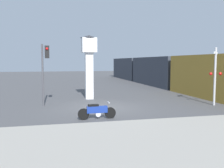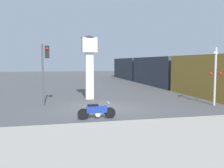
{
  "view_description": "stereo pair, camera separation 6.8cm",
  "coord_description": "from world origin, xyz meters",
  "px_view_note": "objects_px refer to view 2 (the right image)",
  "views": [
    {
      "loc": [
        -2.9,
        -14.87,
        2.85
      ],
      "look_at": [
        0.84,
        1.0,
        1.39
      ],
      "focal_mm": 40.0,
      "sensor_mm": 36.0,
      "label": 1
    },
    {
      "loc": [
        -2.83,
        -14.89,
        2.85
      ],
      "look_at": [
        0.84,
        1.0,
        1.39
      ],
      "focal_mm": 40.0,
      "sensor_mm": 36.0,
      "label": 2
    }
  ],
  "objects_px": {
    "traffic_light": "(45,63)",
    "motorcycle": "(97,111)",
    "clock_tower": "(89,57)",
    "railroad_crossing_signal": "(215,74)",
    "freight_train": "(158,71)"
  },
  "relations": [
    {
      "from": "clock_tower",
      "to": "traffic_light",
      "type": "distance_m",
      "value": 4.01
    },
    {
      "from": "clock_tower",
      "to": "traffic_light",
      "type": "bearing_deg",
      "value": -143.01
    },
    {
      "from": "freight_train",
      "to": "traffic_light",
      "type": "height_order",
      "value": "traffic_light"
    },
    {
      "from": "traffic_light",
      "to": "motorcycle",
      "type": "bearing_deg",
      "value": -59.98
    },
    {
      "from": "motorcycle",
      "to": "traffic_light",
      "type": "height_order",
      "value": "traffic_light"
    },
    {
      "from": "railroad_crossing_signal",
      "to": "clock_tower",
      "type": "bearing_deg",
      "value": 148.01
    },
    {
      "from": "clock_tower",
      "to": "railroad_crossing_signal",
      "type": "xyz_separation_m",
      "value": [
        7.57,
        -4.73,
        -1.16
      ]
    },
    {
      "from": "railroad_crossing_signal",
      "to": "freight_train",
      "type": "bearing_deg",
      "value": 81.06
    },
    {
      "from": "motorcycle",
      "to": "railroad_crossing_signal",
      "type": "distance_m",
      "value": 8.6
    },
    {
      "from": "motorcycle",
      "to": "traffic_light",
      "type": "xyz_separation_m",
      "value": [
        -2.59,
        4.48,
        2.33
      ]
    },
    {
      "from": "motorcycle",
      "to": "freight_train",
      "type": "bearing_deg",
      "value": 56.86
    },
    {
      "from": "clock_tower",
      "to": "railroad_crossing_signal",
      "type": "bearing_deg",
      "value": -31.99
    },
    {
      "from": "railroad_crossing_signal",
      "to": "motorcycle",
      "type": "bearing_deg",
      "value": -165.3
    },
    {
      "from": "traffic_light",
      "to": "railroad_crossing_signal",
      "type": "distance_m",
      "value": 11.02
    },
    {
      "from": "freight_train",
      "to": "railroad_crossing_signal",
      "type": "distance_m",
      "value": 14.33
    }
  ]
}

